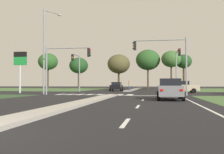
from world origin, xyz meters
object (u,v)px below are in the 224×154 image
fuel_price_totem (20,63)px  treeline_third (119,64)px  traffic_signal_far_right (177,63)px  treeline_sixth (171,59)px  street_lamp_second (45,47)px  car_beige_fourth (182,87)px  traffic_signal_near_right (167,55)px  car_black_near (117,86)px  car_grey_second (170,89)px  traffic_signal_near_left (63,61)px  treeline_fourth (148,60)px  treeline_fifth (184,62)px  pedestrian_at_median (130,84)px  treeline_second (79,66)px  treeline_near (48,62)px  traffic_signal_far_left (77,66)px

fuel_price_totem → treeline_third: bearing=71.2°
traffic_signal_far_right → treeline_sixth: 20.93m
street_lamp_second → car_beige_fourth: bearing=23.2°
traffic_signal_near_right → street_lamp_second: street_lamp_second is taller
car_beige_fourth → traffic_signal_near_right: bearing=-15.1°
car_black_near → car_grey_second: (7.70, -25.23, 0.02)m
traffic_signal_near_left → traffic_signal_near_right: (11.27, 0.00, 0.43)m
traffic_signal_near_left → treeline_third: size_ratio=0.67×
treeline_third → treeline_sixth: treeline_sixth is taller
treeline_third → car_beige_fourth: bearing=-63.9°
treeline_fourth → street_lamp_second: bearing=-109.5°
traffic_signal_far_right → treeline_sixth: size_ratio=0.72×
treeline_fourth → treeline_fifth: size_ratio=1.16×
street_lamp_second → pedestrian_at_median: 17.36m
car_beige_fourth → treeline_sixth: treeline_sixth is taller
car_black_near → treeline_fifth: (13.00, 16.09, 5.44)m
fuel_price_totem → traffic_signal_near_right: bearing=-14.9°
pedestrian_at_median → treeline_second: size_ratio=0.22×
fuel_price_totem → treeline_sixth: size_ratio=0.65×
fuel_price_totem → traffic_signal_near_left: bearing=-33.1°
car_grey_second → treeline_third: treeline_third is taller
traffic_signal_near_left → traffic_signal_far_right: bearing=40.1°
traffic_signal_near_right → treeline_fifth: 34.19m
traffic_signal_near_left → treeline_near: 39.96m
street_lamp_second → treeline_fifth: 37.34m
treeline_second → treeline_fourth: 17.76m
street_lamp_second → treeline_third: size_ratio=1.25×
traffic_signal_near_left → street_lamp_second: 3.82m
traffic_signal_far_left → car_beige_fourth: bearing=-10.8°
traffic_signal_near_right → fuel_price_totem: 19.76m
treeline_sixth → traffic_signal_near_left: bearing=-113.1°
traffic_signal_far_right → treeline_near: 39.18m
car_black_near → car_beige_fourth: 13.46m
car_grey_second → car_beige_fourth: 16.61m
car_grey_second → treeline_second: bearing=114.4°
treeline_second → treeline_third: (10.72, -3.73, -0.01)m
car_beige_fourth → traffic_signal_far_left: traffic_signal_far_left is taller
car_black_near → traffic_signal_far_right: size_ratio=0.69×
treeline_third → treeline_sixth: 11.98m
car_black_near → pedestrian_at_median: pedestrian_at_median is taller
car_grey_second → traffic_signal_far_left: traffic_signal_far_left is taller
fuel_price_totem → treeline_second: treeline_second is taller
traffic_signal_near_left → treeline_third: (1.75, 33.18, 2.06)m
car_grey_second → traffic_signal_near_right: (0.09, 7.58, 3.39)m
treeline_second → pedestrian_at_median: bearing=-54.5°
traffic_signal_far_right → treeline_sixth: (0.37, 20.79, 2.41)m
treeline_near → traffic_signal_far_right: bearing=-39.7°
car_grey_second → pedestrian_at_median: (-5.29, 23.71, 0.40)m
traffic_signal_far_right → treeline_fifth: (3.21, 22.58, 1.94)m
car_black_near → treeline_third: (-1.72, 15.54, 5.05)m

